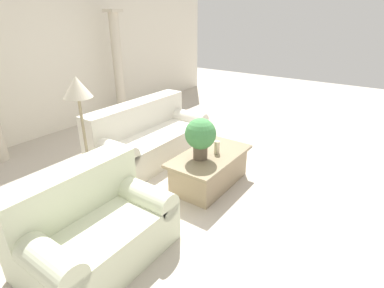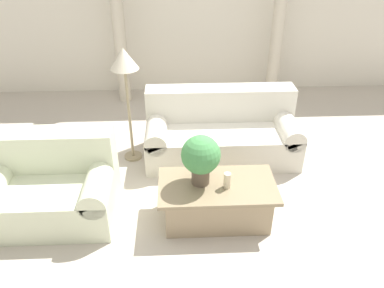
{
  "view_description": "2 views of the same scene",
  "coord_description": "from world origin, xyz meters",
  "px_view_note": "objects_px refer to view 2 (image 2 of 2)",
  "views": [
    {
      "loc": [
        -3.04,
        -2.24,
        2.2
      ],
      "look_at": [
        0.09,
        -0.03,
        0.51
      ],
      "focal_mm": 28.0,
      "sensor_mm": 36.0,
      "label": 1
    },
    {
      "loc": [
        -0.35,
        -3.42,
        2.84
      ],
      "look_at": [
        -0.19,
        0.2,
        0.62
      ],
      "focal_mm": 35.0,
      "sensor_mm": 36.0,
      "label": 2
    }
  ],
  "objects_px": {
    "potted_plant": "(201,157)",
    "floor_lamp": "(125,67)",
    "loveseat": "(51,185)",
    "coffee_table": "(217,201)",
    "sofa_long": "(221,131)"
  },
  "relations": [
    {
      "from": "potted_plant",
      "to": "coffee_table",
      "type": "bearing_deg",
      "value": -13.72
    },
    {
      "from": "sofa_long",
      "to": "coffee_table",
      "type": "height_order",
      "value": "sofa_long"
    },
    {
      "from": "sofa_long",
      "to": "loveseat",
      "type": "relative_size",
      "value": 1.47
    },
    {
      "from": "sofa_long",
      "to": "potted_plant",
      "type": "height_order",
      "value": "potted_plant"
    },
    {
      "from": "coffee_table",
      "to": "potted_plant",
      "type": "distance_m",
      "value": 0.57
    },
    {
      "from": "floor_lamp",
      "to": "coffee_table",
      "type": "bearing_deg",
      "value": -51.02
    },
    {
      "from": "sofa_long",
      "to": "potted_plant",
      "type": "bearing_deg",
      "value": -106.06
    },
    {
      "from": "coffee_table",
      "to": "floor_lamp",
      "type": "xyz_separation_m",
      "value": [
        -1.01,
        1.25,
        1.06
      ]
    },
    {
      "from": "sofa_long",
      "to": "floor_lamp",
      "type": "height_order",
      "value": "floor_lamp"
    },
    {
      "from": "sofa_long",
      "to": "loveseat",
      "type": "distance_m",
      "value": 2.25
    },
    {
      "from": "coffee_table",
      "to": "floor_lamp",
      "type": "distance_m",
      "value": 1.93
    },
    {
      "from": "potted_plant",
      "to": "floor_lamp",
      "type": "height_order",
      "value": "floor_lamp"
    },
    {
      "from": "coffee_table",
      "to": "floor_lamp",
      "type": "height_order",
      "value": "floor_lamp"
    },
    {
      "from": "loveseat",
      "to": "coffee_table",
      "type": "xyz_separation_m",
      "value": [
        1.78,
        -0.2,
        -0.12
      ]
    },
    {
      "from": "potted_plant",
      "to": "floor_lamp",
      "type": "distance_m",
      "value": 1.56
    }
  ]
}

